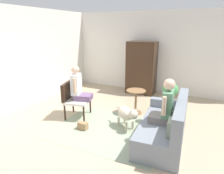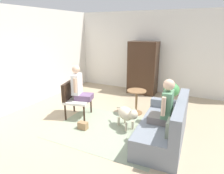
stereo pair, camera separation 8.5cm
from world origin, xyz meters
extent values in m
plane|color=tan|center=(0.00, 0.00, 0.00)|extent=(7.87, 7.87, 0.00)
cube|color=silver|center=(0.00, 3.34, 1.41)|extent=(6.36, 0.12, 2.81)
cube|color=silver|center=(-2.94, 0.30, 1.41)|extent=(0.12, 7.16, 2.81)
cube|color=gray|center=(-0.05, -0.05, 0.00)|extent=(2.46, 1.95, 0.01)
cube|color=slate|center=(1.13, 0.00, 0.22)|extent=(0.94, 1.88, 0.43)
cube|color=slate|center=(1.46, 0.02, 0.68)|extent=(0.29, 1.84, 0.49)
cube|color=slate|center=(1.08, 0.82, 0.53)|extent=(0.84, 0.23, 0.19)
cube|color=gray|center=(1.36, -0.45, 0.57)|extent=(0.12, 0.33, 0.28)
cube|color=gray|center=(1.32, 0.06, 0.57)|extent=(0.12, 0.31, 0.28)
cylinder|color=black|center=(-0.94, 0.61, 0.21)|extent=(0.04, 0.04, 0.42)
cylinder|color=black|center=(-0.79, 0.05, 0.21)|extent=(0.04, 0.04, 0.42)
cylinder|color=black|center=(-1.42, 0.48, 0.21)|extent=(0.04, 0.04, 0.42)
cylinder|color=black|center=(-1.27, -0.08, 0.21)|extent=(0.04, 0.04, 0.42)
cube|color=white|center=(-1.10, 0.26, 0.45)|extent=(0.75, 0.81, 0.06)
cube|color=black|center=(-1.35, 0.20, 0.70)|extent=(0.26, 0.67, 0.44)
cube|color=slate|center=(1.05, -0.01, 0.50)|extent=(0.40, 0.39, 0.14)
cube|color=#598C66|center=(1.20, 0.00, 0.83)|extent=(0.20, 0.38, 0.52)
sphere|color=#DDB293|center=(1.20, 0.00, 1.22)|extent=(0.22, 0.22, 0.22)
cylinder|color=#DDB293|center=(1.18, -0.22, 0.86)|extent=(0.08, 0.08, 0.36)
cylinder|color=#DDB293|center=(1.15, 0.22, 0.86)|extent=(0.08, 0.08, 0.36)
cube|color=#694E72|center=(-0.95, 0.31, 0.55)|extent=(0.50, 0.44, 0.14)
cube|color=white|center=(-1.12, 0.26, 0.88)|extent=(0.26, 0.38, 0.52)
sphere|color=#DDB293|center=(-1.12, 0.26, 1.25)|extent=(0.20, 0.20, 0.20)
cylinder|color=#DDB293|center=(-1.14, 0.47, 0.90)|extent=(0.08, 0.08, 0.36)
cylinder|color=#DDB293|center=(-1.03, 0.07, 0.90)|extent=(0.08, 0.08, 0.36)
cylinder|color=olive|center=(0.18, 1.12, 0.64)|extent=(0.51, 0.51, 0.02)
cylinder|color=olive|center=(0.18, 1.12, 0.31)|extent=(0.06, 0.06, 0.63)
cylinder|color=olive|center=(0.18, 1.12, 0.01)|extent=(0.34, 0.34, 0.03)
ellipsoid|color=beige|center=(0.24, 0.24, 0.35)|extent=(0.56, 0.51, 0.30)
sphere|color=beige|center=(0.48, 0.07, 0.43)|extent=(0.21, 0.21, 0.21)
cone|color=beige|center=(0.51, 0.12, 0.54)|extent=(0.06, 0.06, 0.06)
cone|color=beige|center=(0.45, 0.03, 0.54)|extent=(0.06, 0.06, 0.06)
cylinder|color=beige|center=(-0.02, 0.43, 0.39)|extent=(0.17, 0.13, 0.10)
cylinder|color=beige|center=(0.42, 0.22, 0.10)|extent=(0.06, 0.06, 0.20)
cylinder|color=beige|center=(0.32, 0.08, 0.10)|extent=(0.06, 0.06, 0.20)
cylinder|color=beige|center=(0.15, 0.41, 0.10)|extent=(0.06, 0.06, 0.20)
cylinder|color=beige|center=(0.05, 0.27, 0.10)|extent=(0.06, 0.06, 0.20)
cylinder|color=beige|center=(0.96, 1.74, 0.12)|extent=(0.28, 0.28, 0.23)
cylinder|color=brown|center=(0.96, 1.74, 0.33)|extent=(0.03, 0.03, 0.20)
ellipsoid|color=#41914B|center=(0.96, 1.74, 0.61)|extent=(0.43, 0.43, 0.39)
cube|color=#382316|center=(-0.27, 2.93, 0.90)|extent=(0.97, 0.56, 1.80)
cube|color=#99724C|center=(-0.60, -0.28, 0.09)|extent=(0.22, 0.14, 0.17)
camera|label=1|loc=(1.82, -3.79, 2.25)|focal=32.57mm
camera|label=2|loc=(1.90, -3.75, 2.25)|focal=32.57mm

